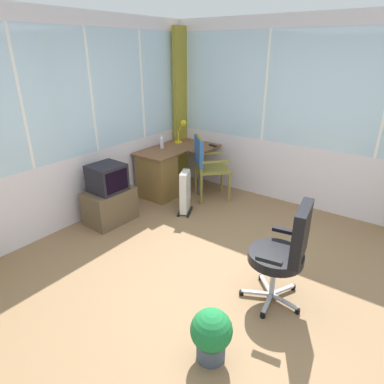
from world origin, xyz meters
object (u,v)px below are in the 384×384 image
Objects in this scene: potted_plant at (211,334)px; wooden_armchair at (204,160)px; desk at (159,173)px; tv_remote at (213,146)px; desk_lamp at (183,127)px; space_heater at (185,192)px; tv_on_stand at (109,197)px; spray_bottle at (162,142)px; office_chair at (286,249)px.

wooden_armchair is at bearing 35.20° from potted_plant.
wooden_armchair is at bearing -59.76° from desk.
tv_remote is at bearing 32.75° from potted_plant.
desk_lamp is at bearing 109.75° from tv_remote.
space_heater reaches higher than potted_plant.
tv_remote is 0.24× the size of space_heater.
desk_lamp is 0.47× the size of tv_on_stand.
tv_on_stand is (-1.40, 0.60, -0.27)m from wooden_armchair.
wooden_armchair reaches higher than tv_on_stand.
wooden_armchair is at bearing -79.49° from spray_bottle.
potted_plant is (-2.32, -2.47, -0.59)m from spray_bottle.
office_chair is at bearing -122.08° from tv_remote.
desk is 0.94m from desk_lamp.
office_chair is at bearing -117.65° from space_heater.
space_heater is (-1.02, -0.20, -0.42)m from tv_remote.
office_chair is (-1.91, -2.60, -0.40)m from desk_lamp.
space_heater is at bearing 62.35° from office_chair.
spray_bottle reaches higher than potted_plant.
tv_on_stand is at bearing 141.27° from space_heater.
desk is 0.51m from spray_bottle.
tv_on_stand is at bearing -173.80° from spray_bottle.
desk is 1.55× the size of tv_on_stand.
office_chair is 1.24× the size of tv_on_stand.
desk is at bearing 161.06° from tv_remote.
wooden_armchair is (0.14, -0.74, -0.20)m from spray_bottle.
desk is at bearing 64.92° from office_chair.
potted_plant is (-2.09, -2.35, -0.15)m from desk.
wooden_armchair reaches higher than desk.
office_chair is at bearing -126.35° from desk_lamp.
potted_plant is (-1.88, -1.67, -0.08)m from space_heater.
space_heater is at bearing -38.73° from tv_on_stand.
spray_bottle reaches higher than tv_remote.
desk_lamp is 2.56× the size of tv_remote.
space_heater is (0.97, 1.85, -0.26)m from office_chair.
tv_on_stand is at bearing 86.75° from office_chair.
tv_remote is 1.94m from tv_on_stand.
desk reaches higher than space_heater.
potted_plant is at bearing -139.41° from desk_lamp.
office_chair is at bearing -117.99° from spray_bottle.
desk_lamp reaches higher than space_heater.
wooden_armchair is at bearing -151.22° from tv_remote.
office_chair is 2.10m from space_heater.
desk_lamp reaches higher than spray_bottle.
desk_lamp reaches higher than desk.
wooden_armchair is (-0.37, -0.69, -0.34)m from desk_lamp.
spray_bottle is 0.49× the size of potted_plant.
space_heater is at bearing 41.59° from potted_plant.
wooden_armchair is at bearing 6.34° from space_heater.
office_chair reaches higher than tv_remote.
spray_bottle is at bearing 61.25° from space_heater.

